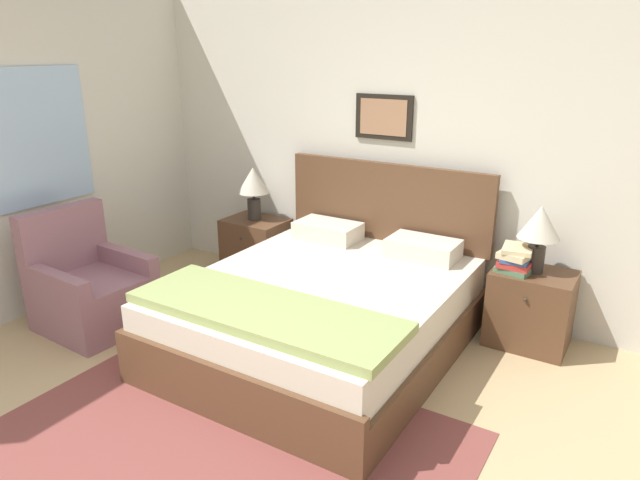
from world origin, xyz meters
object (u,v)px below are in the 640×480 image
nightstand_by_door (530,308)px  table_lamp_by_door (539,227)px  nightstand_near_window (257,248)px  table_lamp_near_window (253,184)px  armchair (89,290)px  bed (324,309)px

nightstand_by_door → table_lamp_by_door: size_ratio=1.16×
nightstand_near_window → table_lamp_near_window: size_ratio=1.16×
armchair → table_lamp_near_window: table_lamp_near_window is taller
armchair → table_lamp_near_window: size_ratio=1.89×
nightstand_near_window → nightstand_by_door: (2.44, 0.00, 0.00)m
bed → table_lamp_near_window: (-1.24, 0.82, 0.58)m
table_lamp_by_door → armchair: bearing=-153.4°
table_lamp_near_window → table_lamp_by_door: same height
nightstand_near_window → table_lamp_by_door: 2.50m
table_lamp_near_window → bed: bearing=-33.6°
armchair → table_lamp_near_window: bearing=165.4°
bed → table_lamp_near_window: 1.60m
bed → nightstand_near_window: bearing=146.3°
nightstand_near_window → nightstand_by_door: size_ratio=1.00×
bed → table_lamp_by_door: bed is taller
bed → nightstand_near_window: bed is taller
nightstand_by_door → table_lamp_by_door: 0.60m
armchair → table_lamp_near_window: (0.46, 1.46, 0.59)m
bed → table_lamp_by_door: 1.58m
nightstand_near_window → table_lamp_near_window: bearing=151.5°
table_lamp_near_window → nightstand_near_window: bearing=-28.5°
armchair → nightstand_by_door: armchair is taller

